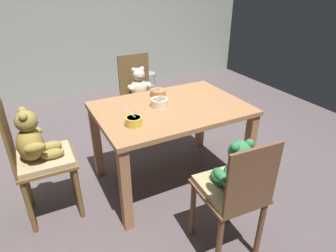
{
  "coord_description": "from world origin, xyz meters",
  "views": [
    {
      "loc": [
        -0.99,
        -1.84,
        1.62
      ],
      "look_at": [
        0.0,
        0.05,
        0.51
      ],
      "focal_mm": 30.82,
      "sensor_mm": 36.0,
      "label": 1
    }
  ],
  "objects_px": {
    "porridge_bowl_yellow_near_left": "(134,121)",
    "porridge_bowl_terracotta_far_center": "(158,93)",
    "dining_table": "(171,119)",
    "porridge_bowl_cream_center": "(159,102)",
    "metal_pail": "(148,82)",
    "teddy_chair_far_center": "(139,91)",
    "teddy_chair_near_front": "(234,182)",
    "teddy_chair_near_left": "(36,149)"
  },
  "relations": [
    {
      "from": "dining_table",
      "to": "porridge_bowl_terracotta_far_center",
      "type": "relative_size",
      "value": 8.37
    },
    {
      "from": "porridge_bowl_cream_center",
      "to": "porridge_bowl_terracotta_far_center",
      "type": "height_order",
      "value": "porridge_bowl_terracotta_far_center"
    },
    {
      "from": "teddy_chair_far_center",
      "to": "porridge_bowl_cream_center",
      "type": "height_order",
      "value": "teddy_chair_far_center"
    },
    {
      "from": "porridge_bowl_yellow_near_left",
      "to": "porridge_bowl_cream_center",
      "type": "distance_m",
      "value": 0.37
    },
    {
      "from": "porridge_bowl_yellow_near_left",
      "to": "porridge_bowl_terracotta_far_center",
      "type": "height_order",
      "value": "same"
    },
    {
      "from": "teddy_chair_near_front",
      "to": "dining_table",
      "type": "bearing_deg",
      "value": 1.92
    },
    {
      "from": "teddy_chair_far_center",
      "to": "porridge_bowl_terracotta_far_center",
      "type": "relative_size",
      "value": 6.44
    },
    {
      "from": "dining_table",
      "to": "teddy_chair_far_center",
      "type": "bearing_deg",
      "value": 84.85
    },
    {
      "from": "teddy_chair_far_center",
      "to": "porridge_bowl_yellow_near_left",
      "type": "bearing_deg",
      "value": -25.47
    },
    {
      "from": "teddy_chair_near_left",
      "to": "porridge_bowl_yellow_near_left",
      "type": "bearing_deg",
      "value": -17.65
    },
    {
      "from": "teddy_chair_near_left",
      "to": "porridge_bowl_yellow_near_left",
      "type": "xyz_separation_m",
      "value": [
        0.64,
        -0.22,
        0.16
      ]
    },
    {
      "from": "metal_pail",
      "to": "porridge_bowl_terracotta_far_center",
      "type": "bearing_deg",
      "value": -111.3
    },
    {
      "from": "porridge_bowl_cream_center",
      "to": "porridge_bowl_terracotta_far_center",
      "type": "bearing_deg",
      "value": 66.62
    },
    {
      "from": "teddy_chair_near_left",
      "to": "dining_table",
      "type": "bearing_deg",
      "value": -1.7
    },
    {
      "from": "teddy_chair_near_front",
      "to": "porridge_bowl_cream_center",
      "type": "bearing_deg",
      "value": 6.81
    },
    {
      "from": "porridge_bowl_cream_center",
      "to": "metal_pail",
      "type": "bearing_deg",
      "value": 68.5
    },
    {
      "from": "teddy_chair_near_left",
      "to": "porridge_bowl_yellow_near_left",
      "type": "height_order",
      "value": "teddy_chair_near_left"
    },
    {
      "from": "teddy_chair_near_front",
      "to": "porridge_bowl_yellow_near_left",
      "type": "distance_m",
      "value": 0.78
    },
    {
      "from": "dining_table",
      "to": "teddy_chair_far_center",
      "type": "distance_m",
      "value": 0.85
    },
    {
      "from": "teddy_chair_near_front",
      "to": "metal_pail",
      "type": "distance_m",
      "value": 3.11
    },
    {
      "from": "porridge_bowl_cream_center",
      "to": "metal_pail",
      "type": "relative_size",
      "value": 0.5
    },
    {
      "from": "dining_table",
      "to": "porridge_bowl_terracotta_far_center",
      "type": "height_order",
      "value": "porridge_bowl_terracotta_far_center"
    },
    {
      "from": "teddy_chair_near_left",
      "to": "metal_pail",
      "type": "height_order",
      "value": "teddy_chair_near_left"
    },
    {
      "from": "porridge_bowl_yellow_near_left",
      "to": "porridge_bowl_terracotta_far_center",
      "type": "distance_m",
      "value": 0.58
    },
    {
      "from": "teddy_chair_near_left",
      "to": "metal_pail",
      "type": "bearing_deg",
      "value": 51.28
    },
    {
      "from": "teddy_chair_far_center",
      "to": "porridge_bowl_yellow_near_left",
      "type": "distance_m",
      "value": 1.13
    },
    {
      "from": "teddy_chair_near_left",
      "to": "porridge_bowl_yellow_near_left",
      "type": "distance_m",
      "value": 0.7
    },
    {
      "from": "porridge_bowl_yellow_near_left",
      "to": "teddy_chair_far_center",
      "type": "bearing_deg",
      "value": 65.85
    },
    {
      "from": "dining_table",
      "to": "porridge_bowl_terracotta_far_center",
      "type": "distance_m",
      "value": 0.29
    },
    {
      "from": "dining_table",
      "to": "porridge_bowl_yellow_near_left",
      "type": "bearing_deg",
      "value": -156.37
    },
    {
      "from": "teddy_chair_near_left",
      "to": "porridge_bowl_terracotta_far_center",
      "type": "height_order",
      "value": "teddy_chair_near_left"
    },
    {
      "from": "porridge_bowl_yellow_near_left",
      "to": "porridge_bowl_cream_center",
      "type": "height_order",
      "value": "porridge_bowl_yellow_near_left"
    },
    {
      "from": "teddy_chair_far_center",
      "to": "porridge_bowl_yellow_near_left",
      "type": "height_order",
      "value": "teddy_chair_far_center"
    },
    {
      "from": "porridge_bowl_terracotta_far_center",
      "to": "metal_pail",
      "type": "relative_size",
      "value": 0.51
    },
    {
      "from": "porridge_bowl_cream_center",
      "to": "porridge_bowl_terracotta_far_center",
      "type": "relative_size",
      "value": 0.98
    },
    {
      "from": "porridge_bowl_yellow_near_left",
      "to": "porridge_bowl_cream_center",
      "type": "xyz_separation_m",
      "value": [
        0.3,
        0.22,
        -0.0
      ]
    },
    {
      "from": "porridge_bowl_cream_center",
      "to": "metal_pail",
      "type": "height_order",
      "value": "porridge_bowl_cream_center"
    },
    {
      "from": "dining_table",
      "to": "teddy_chair_near_left",
      "type": "relative_size",
      "value": 1.27
    },
    {
      "from": "dining_table",
      "to": "teddy_chair_near_front",
      "type": "xyz_separation_m",
      "value": [
        -0.03,
        -0.84,
        -0.04
      ]
    },
    {
      "from": "teddy_chair_near_front",
      "to": "porridge_bowl_terracotta_far_center",
      "type": "xyz_separation_m",
      "value": [
        0.04,
        1.09,
        0.18
      ]
    },
    {
      "from": "porridge_bowl_terracotta_far_center",
      "to": "dining_table",
      "type": "bearing_deg",
      "value": -93.07
    },
    {
      "from": "porridge_bowl_yellow_near_left",
      "to": "teddy_chair_near_front",
      "type": "bearing_deg",
      "value": -62.4
    }
  ]
}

